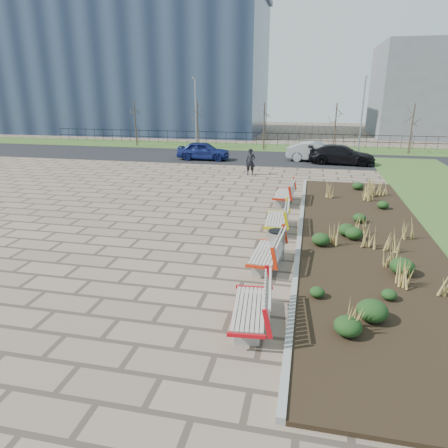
% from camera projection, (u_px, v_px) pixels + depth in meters
% --- Properties ---
extents(ground, '(120.00, 120.00, 0.00)m').
position_uv_depth(ground, '(147.00, 286.00, 10.81)').
color(ground, '#7D6856').
rests_on(ground, ground).
extents(planting_bed, '(4.50, 18.00, 0.10)m').
position_uv_depth(planting_bed, '(366.00, 238.00, 14.18)').
color(planting_bed, black).
rests_on(planting_bed, ground).
extents(planting_curb, '(0.16, 18.00, 0.15)m').
position_uv_depth(planting_curb, '(300.00, 233.00, 14.64)').
color(planting_curb, gray).
rests_on(planting_curb, ground).
extents(grass_verge_far, '(80.00, 5.00, 0.04)m').
position_uv_depth(grass_verge_far, '(265.00, 147.00, 36.75)').
color(grass_verge_far, '#33511E').
rests_on(grass_verge_far, ground).
extents(road, '(80.00, 7.00, 0.02)m').
position_uv_depth(road, '(256.00, 158.00, 31.19)').
color(road, black).
rests_on(road, ground).
extents(bench_a, '(1.09, 2.17, 1.00)m').
position_uv_depth(bench_a, '(249.00, 306.00, 8.85)').
color(bench_a, red).
rests_on(bench_a, ground).
extents(bench_b, '(1.05, 2.16, 1.00)m').
position_uv_depth(bench_b, '(266.00, 251.00, 11.88)').
color(bench_b, red).
rests_on(bench_b, ground).
extents(bench_c, '(0.96, 2.13, 1.00)m').
position_uv_depth(bench_c, '(276.00, 218.00, 14.97)').
color(bench_c, '#D3C60B').
rests_on(bench_c, ground).
extents(bench_d, '(1.00, 2.14, 1.00)m').
position_uv_depth(bench_d, '(284.00, 192.00, 18.65)').
color(bench_d, '#AF1A0B').
rests_on(bench_d, ground).
extents(litter_bin, '(0.51, 0.51, 0.92)m').
position_uv_depth(litter_bin, '(277.00, 245.00, 12.41)').
color(litter_bin, '#B2B2B7').
rests_on(litter_bin, ground).
extents(pedestrian, '(0.61, 0.42, 1.64)m').
position_uv_depth(pedestrian, '(250.00, 162.00, 24.73)').
color(pedestrian, black).
rests_on(pedestrian, ground).
extents(car_blue, '(3.98, 1.66, 1.35)m').
position_uv_depth(car_blue, '(203.00, 151.00, 30.12)').
color(car_blue, navy).
rests_on(car_blue, road).
extents(car_silver, '(4.45, 2.00, 1.42)m').
position_uv_depth(car_silver, '(317.00, 152.00, 29.37)').
color(car_silver, gray).
rests_on(car_silver, road).
extents(car_black, '(4.78, 2.29, 1.34)m').
position_uv_depth(car_black, '(341.00, 155.00, 28.34)').
color(car_black, black).
rests_on(car_black, road).
extents(tree_a, '(1.40, 1.40, 4.00)m').
position_uv_depth(tree_a, '(135.00, 124.00, 37.11)').
color(tree_a, '#4C3D2D').
rests_on(tree_a, grass_verge_far).
extents(tree_b, '(1.40, 1.40, 4.00)m').
position_uv_depth(tree_b, '(198.00, 125.00, 35.91)').
color(tree_b, '#4C3D2D').
rests_on(tree_b, grass_verge_far).
extents(tree_c, '(1.40, 1.40, 4.00)m').
position_uv_depth(tree_c, '(264.00, 126.00, 34.71)').
color(tree_c, '#4C3D2D').
rests_on(tree_c, grass_verge_far).
extents(tree_d, '(1.40, 1.40, 4.00)m').
position_uv_depth(tree_d, '(335.00, 128.00, 33.52)').
color(tree_d, '#4C3D2D').
rests_on(tree_d, grass_verge_far).
extents(tree_e, '(1.40, 1.40, 4.00)m').
position_uv_depth(tree_e, '(411.00, 129.00, 32.32)').
color(tree_e, '#4C3D2D').
rests_on(tree_e, grass_verge_far).
extents(lamp_west, '(0.24, 0.60, 6.00)m').
position_uv_depth(lamp_west, '(196.00, 114.00, 35.13)').
color(lamp_west, gray).
rests_on(lamp_west, grass_verge_far).
extents(lamp_east, '(0.24, 0.60, 6.00)m').
position_uv_depth(lamp_east, '(362.00, 116.00, 32.33)').
color(lamp_east, gray).
rests_on(lamp_east, grass_verge_far).
extents(railing_fence, '(44.00, 0.10, 1.20)m').
position_uv_depth(railing_fence, '(267.00, 139.00, 37.94)').
color(railing_fence, black).
rests_on(railing_fence, grass_verge_far).
extents(building_glass, '(40.00, 14.00, 15.00)m').
position_uv_depth(building_glass, '(103.00, 69.00, 49.87)').
color(building_glass, '#192338').
rests_on(building_glass, ground).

